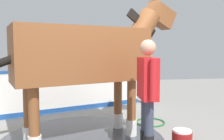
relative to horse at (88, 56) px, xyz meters
The scene contains 7 objects.
wet_patch 1.45m from the horse, 70.33° to the right, with size 2.86×2.86×0.00m, color #42444C.
barrier_wall 2.17m from the horse, 157.05° to the right, with size 1.73×4.64×1.08m.
roof_post_near 3.02m from the horse, 143.63° to the left, with size 0.16×0.16×2.60m, color #B7B2A8.
horse is the anchor object (origin of this frame).
handler 1.25m from the horse, 45.00° to the left, with size 0.68×0.25×1.70m.
wash_bucket 2.05m from the horse, 61.83° to the left, with size 0.31×0.31×0.33m.
hose_coil 2.08m from the horse, 116.61° to the left, with size 0.62×0.62×0.03m, color #267233.
Camera 1 is at (3.79, -0.40, 1.57)m, focal length 38.86 mm.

